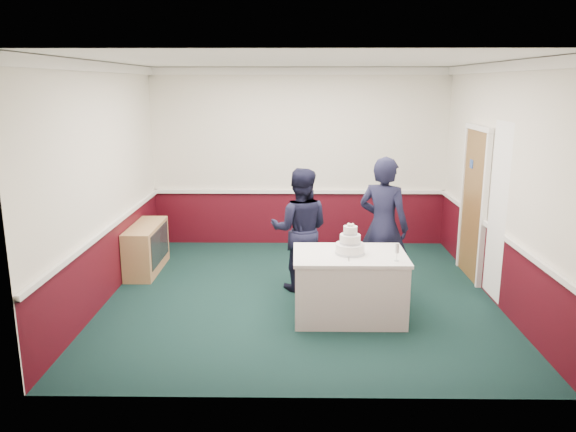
{
  "coord_description": "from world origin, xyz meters",
  "views": [
    {
      "loc": [
        -0.07,
        -7.0,
        2.74
      ],
      "look_at": [
        -0.16,
        -0.1,
        1.1
      ],
      "focal_mm": 35.0,
      "sensor_mm": 36.0,
      "label": 1
    }
  ],
  "objects_px": {
    "cake_knife": "(349,258)",
    "person_man": "(300,230)",
    "cake_table": "(349,285)",
    "wedding_cake": "(350,244)",
    "champagne_flute": "(397,249)",
    "person_woman": "(383,227)",
    "sideboard": "(147,248)"
  },
  "relations": [
    {
      "from": "sideboard",
      "to": "wedding_cake",
      "type": "bearing_deg",
      "value": -30.23
    },
    {
      "from": "sideboard",
      "to": "person_man",
      "type": "bearing_deg",
      "value": -17.5
    },
    {
      "from": "wedding_cake",
      "to": "person_man",
      "type": "relative_size",
      "value": 0.22
    },
    {
      "from": "cake_knife",
      "to": "person_woman",
      "type": "xyz_separation_m",
      "value": [
        0.54,
        0.97,
        0.13
      ]
    },
    {
      "from": "person_man",
      "to": "cake_knife",
      "type": "bearing_deg",
      "value": 120.21
    },
    {
      "from": "champagne_flute",
      "to": "person_man",
      "type": "bearing_deg",
      "value": 131.3
    },
    {
      "from": "cake_table",
      "to": "person_man",
      "type": "bearing_deg",
      "value": 121.36
    },
    {
      "from": "sideboard",
      "to": "person_man",
      "type": "height_order",
      "value": "person_man"
    },
    {
      "from": "sideboard",
      "to": "person_woman",
      "type": "distance_m",
      "value": 3.52
    },
    {
      "from": "person_man",
      "to": "person_woman",
      "type": "height_order",
      "value": "person_woman"
    },
    {
      "from": "person_man",
      "to": "person_woman",
      "type": "bearing_deg",
      "value": 175.62
    },
    {
      "from": "sideboard",
      "to": "person_woman",
      "type": "height_order",
      "value": "person_woman"
    },
    {
      "from": "person_woman",
      "to": "cake_knife",
      "type": "bearing_deg",
      "value": 91.16
    },
    {
      "from": "champagne_flute",
      "to": "person_man",
      "type": "distance_m",
      "value": 1.63
    },
    {
      "from": "cake_knife",
      "to": "person_man",
      "type": "bearing_deg",
      "value": 120.53
    },
    {
      "from": "cake_knife",
      "to": "person_woman",
      "type": "bearing_deg",
      "value": 66.16
    },
    {
      "from": "cake_table",
      "to": "person_man",
      "type": "relative_size",
      "value": 0.79
    },
    {
      "from": "person_woman",
      "to": "cake_table",
      "type": "bearing_deg",
      "value": 86.78
    },
    {
      "from": "cake_table",
      "to": "cake_knife",
      "type": "height_order",
      "value": "cake_knife"
    },
    {
      "from": "champagne_flute",
      "to": "cake_knife",
      "type": "bearing_deg",
      "value": 171.42
    },
    {
      "from": "sideboard",
      "to": "cake_table",
      "type": "bearing_deg",
      "value": -30.23
    },
    {
      "from": "person_man",
      "to": "wedding_cake",
      "type": "bearing_deg",
      "value": 126.08
    },
    {
      "from": "wedding_cake",
      "to": "champagne_flute",
      "type": "distance_m",
      "value": 0.57
    },
    {
      "from": "cake_table",
      "to": "person_woman",
      "type": "bearing_deg",
      "value": 56.74
    },
    {
      "from": "person_man",
      "to": "champagne_flute",
      "type": "bearing_deg",
      "value": 136.02
    },
    {
      "from": "cake_knife",
      "to": "person_man",
      "type": "distance_m",
      "value": 1.27
    },
    {
      "from": "sideboard",
      "to": "cake_knife",
      "type": "height_order",
      "value": "cake_knife"
    },
    {
      "from": "cake_table",
      "to": "person_man",
      "type": "distance_m",
      "value": 1.19
    },
    {
      "from": "cake_table",
      "to": "person_woman",
      "type": "xyz_separation_m",
      "value": [
        0.51,
        0.77,
        0.52
      ]
    },
    {
      "from": "cake_table",
      "to": "wedding_cake",
      "type": "bearing_deg",
      "value": 90.0
    },
    {
      "from": "cake_knife",
      "to": "person_woman",
      "type": "relative_size",
      "value": 0.12
    },
    {
      "from": "cake_table",
      "to": "cake_knife",
      "type": "relative_size",
      "value": 6.0
    }
  ]
}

